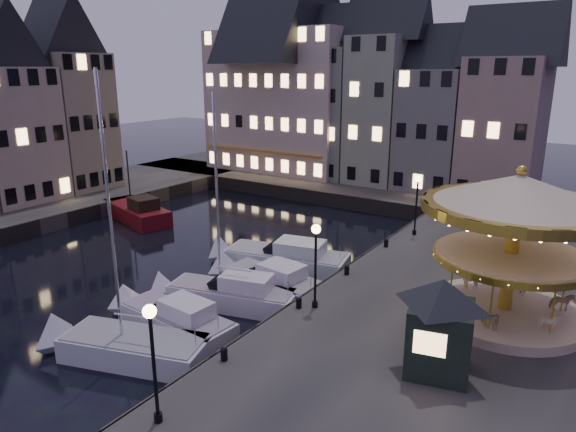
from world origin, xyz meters
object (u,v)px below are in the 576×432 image
Objects in this scene: motorboat_d at (267,281)px; motorboat_a at (125,347)px; motorboat_e at (281,258)px; streetlamp_b at (316,254)px; bollard_b at (299,302)px; red_fishing_boat at (137,213)px; streetlamp_c at (417,196)px; bollard_c at (347,269)px; motorboat_b at (171,319)px; bollard_d at (386,242)px; carousel at (516,220)px; motorboat_c at (226,294)px; streetlamp_a at (152,347)px; bollard_a at (224,353)px; ticket_kiosk at (442,310)px.

motorboat_a is at bearing -96.81° from motorboat_d.
motorboat_a is 1.40× the size of motorboat_e.
streetlamp_b is 0.33× the size of motorboat_a.
bollard_b is 23.18m from red_fishing_boat.
streetlamp_c is 9.34m from bollard_c.
bollard_b is 8.16m from motorboat_a.
streetlamp_b is 6.29m from motorboat_d.
motorboat_b is at bearing -88.34° from motorboat_e.
streetlamp_b is 1.00× the size of streetlamp_c.
bollard_b is 0.08× the size of motorboat_d.
motorboat_a is at bearing -88.57° from motorboat_e.
bollard_d is at bearing 69.40° from motorboat_b.
motorboat_e is 1.10× the size of carousel.
motorboat_c is (-4.84, 0.27, -0.93)m from bollard_b.
bollard_a is at bearing 98.53° from streetlamp_a.
bollard_a is 0.05× the size of motorboat_c.
streetlamp_b reaches higher than motorboat_d.
streetlamp_c reaches higher than motorboat_e.
bollard_c is 0.08× the size of motorboat_b.
streetlamp_a is 0.51× the size of carousel.
motorboat_d is 12.61m from ticket_kiosk.
carousel reaches higher than motorboat_d.
bollard_d is at bearing 144.47° from carousel.
streetlamp_b is at bearing -20.02° from red_fishing_boat.
bollard_d is (-0.60, 10.00, -2.41)m from streetlamp_b.
motorboat_a reaches higher than bollard_b.
streetlamp_a is at bearing -88.28° from bollard_d.
red_fishing_boat is at bearing -174.86° from bollard_d.
motorboat_d is at bearing 110.57° from streetlamp_a.
streetlamp_c reaches higher than bollard_b.
bollard_a is 5.34m from motorboat_a.
motorboat_c reaches higher than bollard_c.
streetlamp_a is at bearing -69.43° from motorboat_d.
carousel is at bearing -3.43° from bollard_c.
motorboat_e is (-5.50, -4.00, -0.96)m from bollard_d.
carousel is (13.25, 4.23, 5.31)m from motorboat_c.
motorboat_c reaches higher than streetlamp_c.
motorboat_a is (-5.78, 3.29, -3.48)m from streetlamp_a.
streetlamp_c is (0.00, 23.50, 0.00)m from streetlamp_a.
bollard_c is at bearing 92.37° from streetlamp_a.
ticket_kiosk is at bearing -42.33° from bollard_c.
motorboat_c reaches higher than bollard_d.
carousel reaches higher than red_fishing_boat.
bollard_c is (-0.60, -9.00, -2.41)m from streetlamp_c.
red_fishing_boat is at bearing -166.19° from streetlamp_c.
red_fishing_boat is (-21.52, 14.06, -0.90)m from bollard_a.
ticket_kiosk is at bearing -100.99° from carousel.
bollard_a is at bearing 7.80° from motorboat_a.
streetlamp_c is 10.24m from motorboat_e.
motorboat_e is 2.10× the size of ticket_kiosk.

